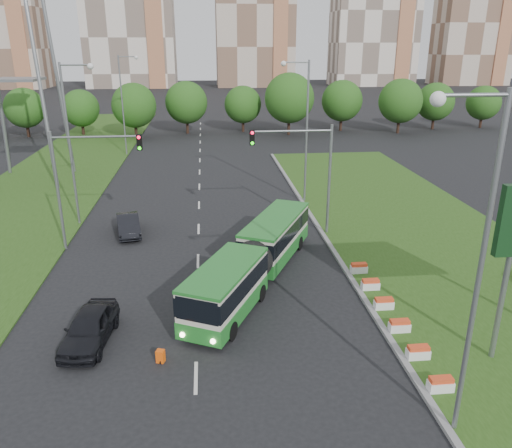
{
  "coord_description": "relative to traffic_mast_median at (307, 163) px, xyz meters",
  "views": [
    {
      "loc": [
        -2.27,
        -23.62,
        13.12
      ],
      "look_at": [
        0.7,
        5.46,
        2.6
      ],
      "focal_mm": 35.0,
      "sensor_mm": 36.0,
      "label": 1
    }
  ],
  "objects": [
    {
      "name": "traffic_mast_median",
      "position": [
        0.0,
        0.0,
        0.0
      ],
      "size": [
        5.76,
        0.32,
        8.0
      ],
      "color": "gray",
      "rests_on": "ground"
    },
    {
      "name": "flower_planters",
      "position": [
        1.92,
        -12.5,
        -4.9
      ],
      "size": [
        1.1,
        11.5,
        0.6
      ],
      "primitive_type": null,
      "color": "white",
      "rests_on": "grass_median"
    },
    {
      "name": "car_left_far",
      "position": [
        -12.86,
        1.44,
        -4.63
      ],
      "size": [
        2.36,
        4.61,
        1.45
      ],
      "primitive_type": "imported",
      "rotation": [
        0.0,
        0.0,
        0.2
      ],
      "color": "black",
      "rests_on": "ground"
    },
    {
      "name": "apartment_tower_ceast",
      "position": [
        10.22,
        140.0,
        19.65
      ],
      "size": [
        25.0,
        15.0,
        50.0
      ],
      "primitive_type": "cube",
      "color": "beige",
      "rests_on": "ground"
    },
    {
      "name": "pedestrian",
      "position": [
        -7.68,
        -13.31,
        -4.45
      ],
      "size": [
        0.61,
        0.76,
        1.8
      ],
      "primitive_type": "imported",
      "rotation": [
        0.0,
        0.0,
        1.26
      ],
      "color": "gray",
      "rests_on": "ground"
    },
    {
      "name": "grass_median",
      "position": [
        8.22,
        -2.0,
        -5.27
      ],
      "size": [
        14.0,
        60.0,
        0.15
      ],
      "primitive_type": "cube",
      "color": "#264914",
      "rests_on": "ground"
    },
    {
      "name": "apartment_tower_east",
      "position": [
        50.22,
        140.0,
        18.15
      ],
      "size": [
        27.0,
        15.0,
        47.0
      ],
      "primitive_type": "cube",
      "color": "silver",
      "rests_on": "ground"
    },
    {
      "name": "shopping_trolley",
      "position": [
        -9.32,
        -14.74,
        -5.06
      ],
      "size": [
        0.34,
        0.36,
        0.59
      ],
      "rotation": [
        0.0,
        0.0,
        -0.32
      ],
      "color": "#FA570D",
      "rests_on": "ground"
    },
    {
      "name": "median_kerb",
      "position": [
        1.27,
        -2.0,
        -5.26
      ],
      "size": [
        0.3,
        60.0,
        0.18
      ],
      "primitive_type": "cube",
      "color": "gray",
      "rests_on": "ground"
    },
    {
      "name": "left_verge",
      "position": [
        -22.78,
        15.0,
        -5.3
      ],
      "size": [
        12.0,
        110.0,
        0.1
      ],
      "primitive_type": "cube",
      "color": "#264914",
      "rests_on": "ground"
    },
    {
      "name": "ground",
      "position": [
        -4.78,
        -10.0,
        -5.35
      ],
      "size": [
        360.0,
        360.0,
        0.0
      ],
      "primitive_type": "plane",
      "color": "black",
      "rests_on": "ground"
    },
    {
      "name": "articulated_bus",
      "position": [
        -4.69,
        -7.27,
        -3.84
      ],
      "size": [
        2.33,
        14.95,
        2.46
      ],
      "rotation": [
        0.0,
        0.0,
        -0.46
      ],
      "color": "beige",
      "rests_on": "ground"
    },
    {
      "name": "tree_line",
      "position": [
        5.22,
        45.0,
        -0.85
      ],
      "size": [
        120.0,
        8.0,
        9.0
      ],
      "primitive_type": null,
      "color": "#1E4D14",
      "rests_on": "ground"
    },
    {
      "name": "midrise_east",
      "position": [
        85.22,
        140.0,
        14.65
      ],
      "size": [
        24.0,
        14.0,
        40.0
      ],
      "primitive_type": "cube",
      "color": "beige",
      "rests_on": "ground"
    },
    {
      "name": "street_lamps",
      "position": [
        -7.78,
        0.0,
        0.65
      ],
      "size": [
        36.0,
        60.0,
        12.0
      ],
      "primitive_type": null,
      "color": "gray",
      "rests_on": "ground"
    },
    {
      "name": "lane_markings",
      "position": [
        -7.78,
        10.0,
        -5.35
      ],
      "size": [
        0.2,
        100.0,
        0.01
      ],
      "primitive_type": null,
      "color": "silver",
      "rests_on": "ground"
    },
    {
      "name": "traffic_mast_left",
      "position": [
        -15.16,
        -1.0,
        0.0
      ],
      "size": [
        5.76,
        0.32,
        8.0
      ],
      "color": "gray",
      "rests_on": "ground"
    },
    {
      "name": "car_left_near",
      "position": [
        -12.69,
        -12.84,
        -4.56
      ],
      "size": [
        2.35,
        4.81,
        1.58
      ],
      "primitive_type": "imported",
      "rotation": [
        0.0,
        0.0,
        -0.11
      ],
      "color": "black",
      "rests_on": "ground"
    },
    {
      "name": "apartment_tower_cwest",
      "position": [
        -29.78,
        140.0,
        20.65
      ],
      "size": [
        28.0,
        15.0,
        52.0
      ],
      "primitive_type": "cube",
      "color": "silver",
      "rests_on": "ground"
    }
  ]
}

